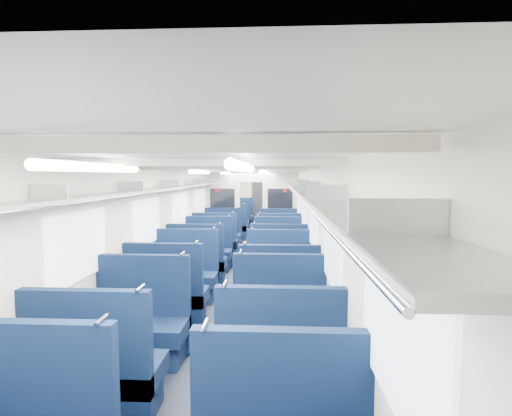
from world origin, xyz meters
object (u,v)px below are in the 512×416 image
at_px(seat_7, 279,326).
at_px(seat_26, 239,218).
at_px(bulkhead, 251,207).
at_px(seat_10, 185,277).
at_px(seat_25, 278,220).
at_px(seat_24, 237,221).
at_px(seat_12, 197,264).
at_px(seat_22, 234,224).
at_px(seat_13, 279,264).
at_px(seat_11, 279,279).
at_px(seat_18, 222,237).
at_px(seat_21, 278,228).
at_px(seat_4, 95,377).
at_px(seat_8, 167,298).
at_px(seat_17, 278,245).
at_px(seat_23, 278,225).
at_px(seat_27, 278,218).
at_px(seat_20, 230,228).
at_px(seat_6, 140,327).
at_px(seat_16, 215,244).
at_px(seat_15, 279,254).
at_px(end_door, 260,201).
at_px(seat_9, 279,301).
at_px(seat_14, 207,253).
at_px(seat_5, 280,372).

relative_size(seat_7, seat_26, 1.00).
distance_m(bulkhead, seat_7, 7.47).
bearing_deg(seat_10, seat_25, 79.64).
bearing_deg(seat_24, seat_12, -90.00).
relative_size(bulkhead, seat_22, 2.20).
bearing_deg(seat_13, seat_11, -90.00).
distance_m(seat_18, seat_21, 2.56).
relative_size(seat_21, seat_24, 1.00).
bearing_deg(bulkhead, seat_4, -95.46).
relative_size(seat_4, seat_8, 1.00).
xyz_separation_m(seat_17, seat_23, (0.00, 4.37, 0.00)).
relative_size(seat_11, seat_27, 1.00).
relative_size(seat_4, seat_20, 1.00).
distance_m(seat_6, seat_24, 11.21).
height_order(seat_6, seat_11, same).
relative_size(seat_26, seat_27, 1.00).
relative_size(seat_4, seat_17, 1.00).
bearing_deg(seat_16, seat_23, 68.89).
distance_m(seat_6, seat_10, 2.33).
bearing_deg(seat_18, seat_25, 69.15).
bearing_deg(seat_17, seat_15, -90.00).
bearing_deg(seat_13, seat_17, 90.00).
bearing_deg(bulkhead, seat_20, 118.49).
relative_size(seat_6, seat_21, 1.00).
height_order(end_door, seat_9, end_door).
xyz_separation_m(seat_14, seat_23, (1.66, 5.49, 0.00)).
height_order(seat_10, seat_20, same).
height_order(seat_16, seat_23, same).
relative_size(seat_10, seat_11, 1.00).
distance_m(seat_5, seat_22, 11.33).
bearing_deg(seat_18, seat_12, -90.00).
xyz_separation_m(seat_24, seat_26, (0.00, 1.20, 0.00)).
distance_m(seat_14, seat_18, 2.49).
distance_m(seat_16, seat_17, 1.66).
relative_size(seat_7, seat_14, 1.00).
bearing_deg(seat_27, seat_5, -90.00).
xyz_separation_m(seat_4, seat_25, (1.66, 12.58, 0.00)).
xyz_separation_m(seat_21, seat_23, (0.00, 1.05, 0.00)).
distance_m(seat_14, seat_20, 4.47).
relative_size(seat_9, seat_13, 1.00).
relative_size(seat_5, seat_24, 1.00).
bearing_deg(seat_14, seat_12, -90.00).
distance_m(seat_11, seat_21, 6.66).
height_order(seat_14, seat_16, same).
relative_size(seat_18, seat_24, 1.00).
xyz_separation_m(seat_10, seat_14, (0.00, 2.24, 0.00)).
xyz_separation_m(seat_11, seat_20, (-1.66, 6.70, 0.00)).
bearing_deg(seat_26, seat_14, -90.00).
distance_m(seat_9, seat_25, 10.32).
bearing_deg(seat_8, seat_4, -90.00).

